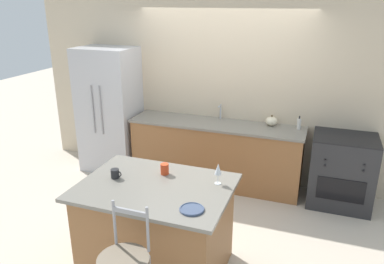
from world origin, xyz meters
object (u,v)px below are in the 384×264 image
(refrigerator, at_px, (110,110))
(tumbler_cup, at_px, (165,169))
(oven_range, at_px, (341,171))
(soap_bottle, at_px, (299,124))
(dinner_plate, at_px, (192,209))
(pumpkin_decoration, at_px, (272,121))
(coffee_mug, at_px, (115,174))
(wine_glass, at_px, (218,169))

(refrigerator, xyz_separation_m, tumbler_cup, (1.70, -1.73, 0.03))
(oven_range, distance_m, tumbler_cup, 2.53)
(oven_range, bearing_deg, soap_bottle, 165.99)
(oven_range, bearing_deg, dinner_plate, -119.03)
(dinner_plate, xyz_separation_m, pumpkin_decoration, (0.29, 2.48, 0.05))
(oven_range, distance_m, coffee_mug, 3.00)
(refrigerator, height_order, oven_range, refrigerator)
(soap_bottle, bearing_deg, wine_glass, -107.29)
(soap_bottle, bearing_deg, refrigerator, -176.83)
(oven_range, distance_m, pumpkin_decoration, 1.13)
(refrigerator, bearing_deg, coffee_mug, -57.21)
(oven_range, height_order, soap_bottle, soap_bottle)
(coffee_mug, height_order, pumpkin_decoration, pumpkin_decoration)
(refrigerator, xyz_separation_m, pumpkin_decoration, (2.48, 0.19, 0.03))
(refrigerator, relative_size, tumbler_cup, 17.61)
(oven_range, distance_m, dinner_plate, 2.66)
(refrigerator, height_order, dinner_plate, refrigerator)
(oven_range, height_order, pumpkin_decoration, pumpkin_decoration)
(wine_glass, height_order, coffee_mug, wine_glass)
(refrigerator, bearing_deg, oven_range, 0.11)
(refrigerator, xyz_separation_m, coffee_mug, (1.27, -1.97, 0.02))
(refrigerator, bearing_deg, tumbler_cup, -45.53)
(refrigerator, distance_m, soap_bottle, 2.86)
(coffee_mug, bearing_deg, pumpkin_decoration, 60.81)
(refrigerator, distance_m, coffee_mug, 2.35)
(dinner_plate, bearing_deg, pumpkin_decoration, 83.29)
(dinner_plate, relative_size, pumpkin_decoration, 1.31)
(soap_bottle, bearing_deg, oven_range, -14.01)
(dinner_plate, height_order, wine_glass, wine_glass)
(refrigerator, relative_size, dinner_plate, 9.05)
(wine_glass, xyz_separation_m, pumpkin_decoration, (0.22, 1.94, -0.09))
(oven_range, relative_size, soap_bottle, 5.13)
(refrigerator, height_order, wine_glass, refrigerator)
(oven_range, relative_size, tumbler_cup, 8.72)
(wine_glass, distance_m, tumbler_cup, 0.57)
(dinner_plate, relative_size, tumbler_cup, 1.95)
(pumpkin_decoration, bearing_deg, wine_glass, -96.46)
(tumbler_cup, bearing_deg, soap_bottle, 58.47)
(oven_range, xyz_separation_m, dinner_plate, (-1.27, -2.29, 0.47))
(pumpkin_decoration, relative_size, soap_bottle, 0.88)
(refrigerator, height_order, pumpkin_decoration, refrigerator)
(refrigerator, bearing_deg, wine_glass, -37.69)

